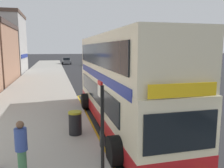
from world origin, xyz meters
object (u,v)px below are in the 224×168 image
(double_decker_bus, at_px, (120,83))
(litter_bin, at_px, (75,123))
(parked_car_black_kerbside, at_px, (91,62))
(bus_stop_sign, at_px, (102,128))
(parked_car_grey_behind, at_px, (117,70))
(parked_car_grey_ahead, at_px, (66,61))
(pedestrian_further_back, at_px, (21,147))

(double_decker_bus, bearing_deg, litter_bin, -150.74)
(parked_car_black_kerbside, relative_size, litter_bin, 4.22)
(parked_car_black_kerbside, height_order, litter_bin, parked_car_black_kerbside)
(bus_stop_sign, distance_m, parked_car_grey_behind, 26.20)
(double_decker_bus, xyz_separation_m, bus_stop_sign, (-2.05, -5.36, -0.28))
(parked_car_grey_behind, bearing_deg, litter_bin, -110.60)
(parked_car_black_kerbside, bearing_deg, parked_car_grey_behind, -89.52)
(double_decker_bus, height_order, parked_car_black_kerbside, double_decker_bus)
(parked_car_black_kerbside, bearing_deg, parked_car_grey_ahead, 138.86)
(bus_stop_sign, relative_size, parked_car_grey_ahead, 0.67)
(bus_stop_sign, relative_size, litter_bin, 2.83)
(parked_car_grey_ahead, height_order, pedestrian_further_back, pedestrian_further_back)
(bus_stop_sign, bearing_deg, double_decker_bus, 69.04)
(double_decker_bus, bearing_deg, parked_car_black_kerbside, 83.09)
(parked_car_black_kerbside, bearing_deg, double_decker_bus, -97.14)
(parked_car_grey_ahead, bearing_deg, pedestrian_further_back, -93.50)
(parked_car_grey_behind, distance_m, litter_bin, 22.46)
(bus_stop_sign, distance_m, pedestrian_further_back, 2.45)
(double_decker_bus, xyz_separation_m, litter_bin, (-2.39, -1.34, -1.42))
(double_decker_bus, bearing_deg, bus_stop_sign, -110.96)
(parked_car_grey_behind, bearing_deg, parked_car_black_kerbside, 90.10)
(parked_car_black_kerbside, xyz_separation_m, parked_car_grey_ahead, (-5.27, 4.57, 0.00))
(double_decker_bus, distance_m, litter_bin, 3.09)
(parked_car_black_kerbside, height_order, pedestrian_further_back, pedestrian_further_back)
(pedestrian_further_back, bearing_deg, parked_car_grey_ahead, 85.58)
(double_decker_bus, bearing_deg, parked_car_grey_ahead, 90.31)
(parked_car_grey_behind, distance_m, pedestrian_further_back, 25.87)
(bus_stop_sign, height_order, pedestrian_further_back, bus_stop_sign)
(parked_car_grey_behind, bearing_deg, bus_stop_sign, -106.90)
(double_decker_bus, xyz_separation_m, parked_car_grey_behind, (5.29, 19.77, -1.27))
(bus_stop_sign, xyz_separation_m, parked_car_grey_behind, (7.35, 25.13, -0.98))
(double_decker_bus, distance_m, parked_car_grey_ahead, 46.06)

